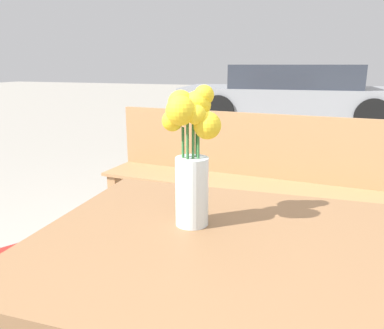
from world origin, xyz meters
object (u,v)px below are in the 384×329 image
object	(u,v)px
bench_near	(244,175)
parked_car	(292,96)
flower_vase	(192,157)
table_front	(221,283)

from	to	relation	value
bench_near	parked_car	xyz separation A→B (m)	(-0.20, 5.41, 0.08)
flower_vase	bench_near	bearing A→B (deg)	96.24
bench_near	parked_car	bearing A→B (deg)	92.15
table_front	bench_near	bearing A→B (deg)	99.84
parked_car	bench_near	bearing A→B (deg)	-87.85
flower_vase	parked_car	distance (m)	6.81
flower_vase	parked_car	xyz separation A→B (m)	(-0.35, 6.79, -0.37)
table_front	flower_vase	world-z (taller)	flower_vase
bench_near	flower_vase	bearing A→B (deg)	-83.76
flower_vase	table_front	bearing A→B (deg)	-32.53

